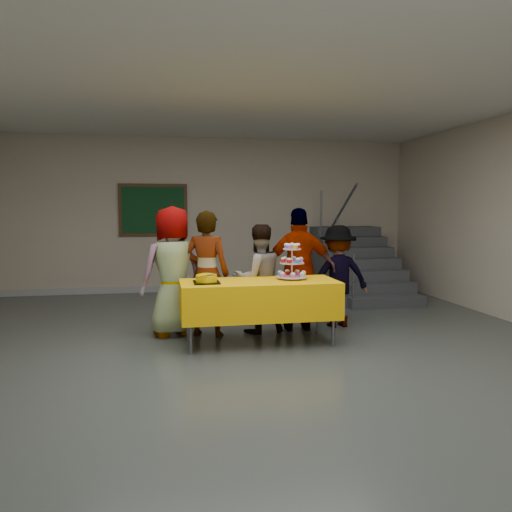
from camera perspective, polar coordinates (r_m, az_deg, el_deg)
The scene contains 11 objects.
room_shell at distance 4.98m, azimuth 0.18°, elevation 11.15°, with size 10.00×10.04×3.02m.
bake_table at distance 6.02m, azimuth 0.36°, elevation -4.86°, with size 1.88×0.78×0.77m.
cupcake_stand at distance 6.12m, azimuth 4.13°, elevation -0.97°, with size 0.38×0.38×0.44m.
bear_cake at distance 5.83m, azimuth -5.69°, elevation -2.52°, with size 0.32×0.36×0.12m.
schoolchild_a at distance 6.50m, azimuth -9.50°, elevation -1.71°, with size 0.81×0.53×1.67m, color slate.
schoolchild_b at distance 6.40m, azimuth -5.66°, elevation -2.02°, with size 0.59×0.39×1.61m, color slate.
schoolchild_c at distance 6.56m, azimuth 0.31°, elevation -2.61°, with size 0.69×0.54×1.43m, color slate.
schoolchild_d at distance 6.69m, azimuth 5.03°, elevation -1.54°, with size 0.96×0.40×1.64m, color slate.
schoolchild_e at distance 6.99m, azimuth 9.32°, elevation -2.28°, with size 0.91×0.52×1.40m, color slate.
staircase at distance 9.76m, azimuth 11.22°, elevation -1.36°, with size 1.30×2.40×2.04m.
noticeboard at distance 9.82m, azimuth -11.66°, elevation 5.17°, with size 1.30×0.05×1.00m.
Camera 1 is at (-0.94, -4.85, 1.64)m, focal length 35.00 mm.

